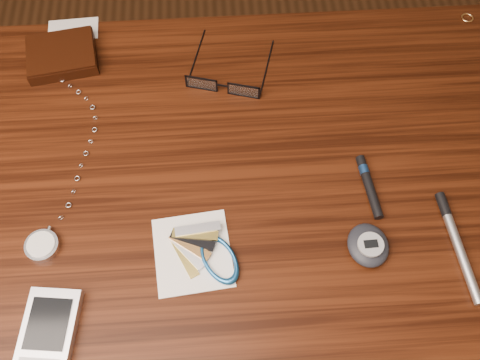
{
  "coord_description": "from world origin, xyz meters",
  "views": [
    {
      "loc": [
        0.05,
        -0.32,
        1.4
      ],
      "look_at": [
        0.07,
        0.03,
        0.76
      ],
      "focal_mm": 40.0,
      "sensor_mm": 36.0,
      "label": 1
    }
  ],
  "objects": [
    {
      "name": "eyeglasses",
      "position": [
        0.06,
        0.2,
        0.76
      ],
      "size": [
        0.14,
        0.15,
        0.03
      ],
      "color": "black",
      "rests_on": "desk"
    },
    {
      "name": "pocket_watch",
      "position": [
        -0.19,
        -0.04,
        0.76
      ],
      "size": [
        0.08,
        0.31,
        0.01
      ],
      "color": "silver",
      "rests_on": "desk"
    },
    {
      "name": "ground",
      "position": [
        0.0,
        0.0,
        0.0
      ],
      "size": [
        3.8,
        3.8,
        0.0
      ],
      "primitive_type": "plane",
      "color": "#472814",
      "rests_on": "ground"
    },
    {
      "name": "silver_pen",
      "position": [
        0.35,
        -0.07,
        0.76
      ],
      "size": [
        0.03,
        0.15,
        0.01
      ],
      "color": "#B5B6BA",
      "rests_on": "desk"
    },
    {
      "name": "pda_phone",
      "position": [
        -0.17,
        -0.17,
        0.76
      ],
      "size": [
        0.08,
        0.12,
        0.02
      ],
      "color": "silver",
      "rests_on": "desk"
    },
    {
      "name": "notepad_keys",
      "position": [
        0.02,
        -0.07,
        0.75
      ],
      "size": [
        0.13,
        0.12,
        0.01
      ],
      "color": "white",
      "rests_on": "desk"
    },
    {
      "name": "pedometer",
      "position": [
        0.23,
        -0.07,
        0.76
      ],
      "size": [
        0.06,
        0.06,
        0.03
      ],
      "color": "black",
      "rests_on": "desk"
    },
    {
      "name": "wallet_and_card",
      "position": [
        -0.19,
        0.27,
        0.76
      ],
      "size": [
        0.12,
        0.14,
        0.02
      ],
      "color": "black",
      "rests_on": "desk"
    },
    {
      "name": "desk",
      "position": [
        0.0,
        0.0,
        0.65
      ],
      "size": [
        1.0,
        0.7,
        0.75
      ],
      "color": "#331408",
      "rests_on": "ground"
    },
    {
      "name": "gold_ring",
      "position": [
        0.47,
        0.32,
        0.75
      ],
      "size": [
        0.03,
        0.03,
        0.0
      ],
      "primitive_type": "torus",
      "rotation": [
        0.0,
        0.0,
        0.4
      ],
      "color": "#F1BA6D",
      "rests_on": "desk"
    },
    {
      "name": "black_blue_pen",
      "position": [
        0.25,
        0.02,
        0.76
      ],
      "size": [
        0.02,
        0.1,
        0.01
      ],
      "color": "black",
      "rests_on": "desk"
    }
  ]
}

